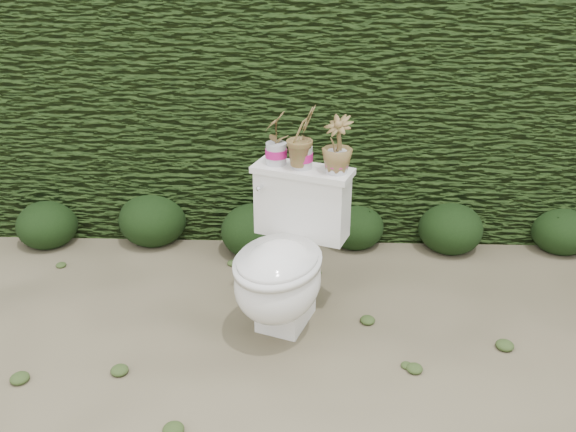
{
  "coord_description": "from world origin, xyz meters",
  "views": [
    {
      "loc": [
        0.03,
        -2.41,
        1.86
      ],
      "look_at": [
        -0.06,
        0.34,
        0.55
      ],
      "focal_mm": 38.0,
      "sensor_mm": 36.0,
      "label": 1
    }
  ],
  "objects_px": {
    "potted_plant_right": "(337,146)",
    "potted_plant_left": "(276,139)",
    "potted_plant_center": "(302,139)",
    "toilet": "(284,263)"
  },
  "relations": [
    {
      "from": "potted_plant_right",
      "to": "potted_plant_left",
      "type": "bearing_deg",
      "value": -158.01
    },
    {
      "from": "potted_plant_left",
      "to": "toilet",
      "type": "bearing_deg",
      "value": 26.5
    },
    {
      "from": "potted_plant_left",
      "to": "potted_plant_center",
      "type": "bearing_deg",
      "value": 85.76
    },
    {
      "from": "potted_plant_right",
      "to": "toilet",
      "type": "bearing_deg",
      "value": -104.43
    },
    {
      "from": "potted_plant_left",
      "to": "potted_plant_right",
      "type": "height_order",
      "value": "potted_plant_right"
    },
    {
      "from": "toilet",
      "to": "potted_plant_right",
      "type": "xyz_separation_m",
      "value": [
        0.25,
        0.16,
        0.55
      ]
    },
    {
      "from": "potted_plant_center",
      "to": "potted_plant_right",
      "type": "relative_size",
      "value": 1.12
    },
    {
      "from": "potted_plant_center",
      "to": "potted_plant_right",
      "type": "xyz_separation_m",
      "value": [
        0.17,
        -0.06,
        -0.02
      ]
    },
    {
      "from": "potted_plant_center",
      "to": "potted_plant_right",
      "type": "distance_m",
      "value": 0.18
    },
    {
      "from": "potted_plant_right",
      "to": "potted_plant_center",
      "type": "bearing_deg",
      "value": -158.01
    }
  ]
}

